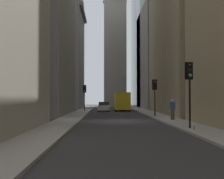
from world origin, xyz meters
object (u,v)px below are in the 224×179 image
object	(u,v)px
traffic_light_foreground	(190,79)
traffic_light_far_junction	(84,92)
sedan_white	(104,107)
pedestrian	(173,108)
delivery_truck	(122,101)
discarded_bottle	(194,128)
traffic_light_midblock	(155,89)

from	to	relation	value
traffic_light_foreground	traffic_light_far_junction	bearing A→B (deg)	17.61
sedan_white	traffic_light_far_junction	xyz separation A→B (m)	(-2.34, 2.84, 2.23)
sedan_white	traffic_light_foreground	xyz separation A→B (m)	(-28.32, -5.41, 2.51)
traffic_light_foreground	pedestrian	distance (m)	7.73
delivery_truck	traffic_light_far_junction	bearing A→B (deg)	119.45
delivery_truck	traffic_light_far_junction	distance (m)	6.63
delivery_truck	sedan_white	size ratio (longest dim) A/B	1.50
pedestrian	discarded_bottle	bearing A→B (deg)	176.11
traffic_light_foreground	discarded_bottle	bearing A→B (deg)	179.47
traffic_light_foreground	traffic_light_midblock	size ratio (longest dim) A/B	1.08
delivery_truck	traffic_light_far_junction	world-z (taller)	traffic_light_far_junction
traffic_light_far_junction	discarded_bottle	bearing A→B (deg)	-162.97
delivery_truck	discarded_bottle	world-z (taller)	delivery_truck
delivery_truck	sedan_white	distance (m)	3.03
traffic_light_midblock	discarded_bottle	xyz separation A→B (m)	(-14.24, -0.00, -2.70)
delivery_truck	sedan_white	bearing A→B (deg)	106.70
sedan_white	traffic_light_midblock	bearing A→B (deg)	-160.22
traffic_light_far_junction	pedestrian	xyz separation A→B (m)	(-18.54, -8.80, -1.79)
traffic_light_far_junction	discarded_bottle	xyz separation A→B (m)	(-26.89, -8.24, -2.64)
pedestrian	discarded_bottle	distance (m)	8.41
delivery_truck	traffic_light_midblock	distance (m)	16.12
discarded_bottle	traffic_light_midblock	bearing A→B (deg)	0.01
delivery_truck	traffic_light_foreground	bearing A→B (deg)	-174.89
delivery_truck	pedestrian	distance (m)	21.96
traffic_light_foreground	traffic_light_midblock	xyz separation A→B (m)	(13.32, 0.01, -0.22)
traffic_light_midblock	traffic_light_far_junction	xyz separation A→B (m)	(12.65, 8.23, -0.06)
traffic_light_far_junction	pedestrian	bearing A→B (deg)	-154.60
sedan_white	traffic_light_foreground	bearing A→B (deg)	-169.19
sedan_white	traffic_light_foreground	world-z (taller)	traffic_light_foreground
traffic_light_foreground	pedestrian	size ratio (longest dim) A/B	2.34
traffic_light_midblock	traffic_light_far_junction	distance (m)	15.09
pedestrian	traffic_light_foreground	bearing A→B (deg)	175.69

